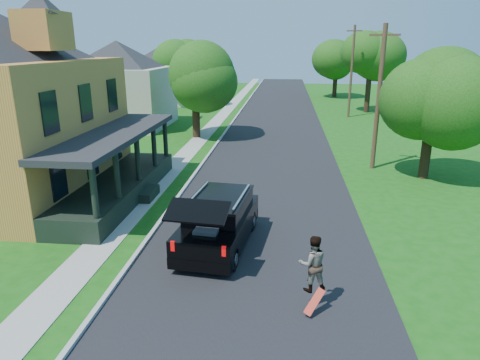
# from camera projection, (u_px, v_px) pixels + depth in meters

# --- Properties ---
(ground) EXTENTS (140.00, 140.00, 0.00)m
(ground) POSITION_uv_depth(u_px,v_px,m) (255.00, 268.00, 13.68)
(ground) COLOR #145010
(ground) RESTS_ON ground
(street) EXTENTS (8.00, 120.00, 0.02)m
(street) POSITION_uv_depth(u_px,v_px,m) (274.00, 139.00, 32.64)
(street) COLOR black
(street) RESTS_ON ground
(curb) EXTENTS (0.15, 120.00, 0.12)m
(curb) POSITION_uv_depth(u_px,v_px,m) (222.00, 137.00, 33.06)
(curb) COLOR #A5A5A0
(curb) RESTS_ON ground
(sidewalk) EXTENTS (1.30, 120.00, 0.03)m
(sidewalk) POSITION_uv_depth(u_px,v_px,m) (202.00, 137.00, 33.21)
(sidewalk) COLOR #9D9C95
(sidewalk) RESTS_ON ground
(front_walk) EXTENTS (6.50, 1.20, 0.03)m
(front_walk) POSITION_uv_depth(u_px,v_px,m) (65.00, 195.00, 20.34)
(front_walk) COLOR #9D9C95
(front_walk) RESTS_ON ground
(neighbor_house_mid) EXTENTS (12.78, 12.78, 8.30)m
(neighbor_house_mid) POSITION_uv_depth(u_px,v_px,m) (119.00, 77.00, 36.55)
(neighbor_house_mid) COLOR #AAA697
(neighbor_house_mid) RESTS_ON ground
(neighbor_house_far) EXTENTS (12.78, 12.78, 8.30)m
(neighbor_house_far) POSITION_uv_depth(u_px,v_px,m) (168.00, 68.00, 51.72)
(neighbor_house_far) COLOR #AAA697
(neighbor_house_far) RESTS_ON ground
(black_suv) EXTENTS (2.49, 5.35, 2.41)m
(black_suv) POSITION_uv_depth(u_px,v_px,m) (218.00, 221.00, 14.97)
(black_suv) COLOR black
(black_suv) RESTS_ON ground
(skateboarder) EXTENTS (0.87, 0.73, 1.59)m
(skateboarder) POSITION_uv_depth(u_px,v_px,m) (313.00, 264.00, 11.38)
(skateboarder) COLOR black
(skateboarder) RESTS_ON ground
(skateboard) EXTENTS (0.59, 0.57, 0.59)m
(skateboard) POSITION_uv_depth(u_px,v_px,m) (314.00, 302.00, 11.23)
(skateboard) COLOR red
(skateboard) RESTS_ON ground
(tree_left_mid) EXTENTS (6.54, 6.18, 7.71)m
(tree_left_mid) POSITION_uv_depth(u_px,v_px,m) (194.00, 71.00, 31.66)
(tree_left_mid) COLOR black
(tree_left_mid) RESTS_ON ground
(tree_left_far) EXTENTS (5.96, 6.11, 8.03)m
(tree_left_far) POSITION_uv_depth(u_px,v_px,m) (181.00, 59.00, 47.77)
(tree_left_far) COLOR black
(tree_left_far) RESTS_ON ground
(tree_right_near) EXTENTS (5.31, 5.03, 7.34)m
(tree_right_near) POSITION_uv_depth(u_px,v_px,m) (434.00, 86.00, 21.63)
(tree_right_near) COLOR black
(tree_right_near) RESTS_ON ground
(tree_right_mid) EXTENTS (7.36, 7.50, 9.07)m
(tree_right_mid) POSITION_uv_depth(u_px,v_px,m) (371.00, 54.00, 43.84)
(tree_right_mid) COLOR black
(tree_right_mid) RESTS_ON ground
(tree_right_far) EXTENTS (7.42, 7.17, 8.71)m
(tree_right_far) POSITION_uv_depth(u_px,v_px,m) (336.00, 55.00, 57.35)
(tree_right_far) COLOR black
(tree_right_far) RESTS_ON ground
(utility_pole_near) EXTENTS (1.53, 0.65, 7.93)m
(utility_pole_near) POSITION_uv_depth(u_px,v_px,m) (379.00, 97.00, 23.62)
(utility_pole_near) COLOR #3E2F1D
(utility_pole_near) RESTS_ON ground
(utility_pole_far) EXTENTS (1.44, 0.24, 8.64)m
(utility_pole_far) POSITION_uv_depth(u_px,v_px,m) (352.00, 71.00, 41.19)
(utility_pole_far) COLOR #3E2F1D
(utility_pole_far) RESTS_ON ground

